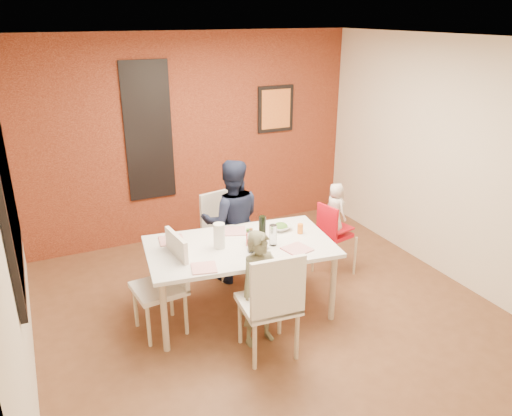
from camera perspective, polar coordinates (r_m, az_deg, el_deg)
name	(u,v)px	position (r m, az deg, el deg)	size (l,w,h in m)	color
ground	(268,311)	(5.32, 1.40, -11.67)	(4.50, 4.50, 0.00)	brown
ceiling	(271,39)	(4.46, 1.73, 18.79)	(4.50, 4.50, 0.02)	silver
wall_back	(193,138)	(6.72, -7.16, 7.93)	(4.50, 0.02, 2.70)	#EFE3C6
wall_front	(448,309)	(3.07, 21.06, -10.67)	(4.50, 0.02, 2.70)	#EFE3C6
wall_left	(7,231)	(4.28, -26.54, -2.32)	(0.02, 4.50, 2.70)	#EFE3C6
wall_right	(448,161)	(6.03, 21.12, 5.05)	(0.02, 4.50, 2.70)	#EFE3C6
brick_accent_wall	(194,138)	(6.70, -7.11, 7.90)	(4.50, 0.02, 2.70)	maroon
picture_window_frame	(7,197)	(4.39, -26.59, 1.10)	(0.05, 1.70, 1.30)	black
picture_window_pane	(9,197)	(4.39, -26.40, 1.13)	(0.02, 1.55, 1.15)	black
glassblock_strip	(148,132)	(6.50, -12.20, 8.51)	(0.55, 0.03, 1.70)	silver
glassblock_surround	(149,132)	(6.50, -12.19, 8.50)	(0.60, 0.03, 1.76)	black
art_print_frame	(276,109)	(7.08, 2.25, 11.25)	(0.54, 0.03, 0.64)	black
art_print_canvas	(276,109)	(7.07, 2.31, 11.23)	(0.44, 0.01, 0.54)	orange
dining_table	(240,251)	(4.99, -1.84, -4.91)	(1.94, 1.24, 0.76)	white
chair_near	(272,300)	(4.39, 1.85, -10.52)	(0.53, 0.53, 1.05)	white
chair_far	(223,228)	(5.89, -3.82, -2.31)	(0.52, 0.52, 0.96)	silver
chair_left	(167,278)	(4.86, -10.16, -7.93)	(0.50, 0.50, 0.98)	white
high_chair	(333,233)	(5.83, 8.78, -2.80)	(0.44, 0.44, 0.89)	red
child_near	(260,289)	(4.59, 0.49, -9.22)	(0.41, 0.27, 1.13)	brown
child_far	(232,221)	(5.61, -2.78, -1.52)	(0.70, 0.54, 1.43)	black
toddler	(335,209)	(5.73, 9.06, -0.08)	(0.29, 0.19, 0.60)	beige
plate_near_left	(204,268)	(4.54, -5.97, -6.82)	(0.22, 0.22, 0.01)	white
plate_far_mid	(234,231)	(5.24, -2.48, -2.65)	(0.23, 0.23, 0.01)	silver
plate_near_right	(297,249)	(4.87, 4.72, -4.70)	(0.24, 0.24, 0.01)	white
plate_far_left	(171,240)	(5.10, -9.65, -3.64)	(0.24, 0.24, 0.01)	white
salad_bowl_a	(258,247)	(4.86, 0.26, -4.43)	(0.19, 0.19, 0.05)	white
salad_bowl_b	(281,227)	(5.29, 2.85, -2.19)	(0.22, 0.22, 0.05)	white
wine_bottle	(262,229)	(4.97, 0.72, -2.42)	(0.07, 0.07, 0.27)	black
wine_glass_a	(251,242)	(4.77, -0.54, -3.91)	(0.07, 0.07, 0.21)	white
wine_glass_b	(273,235)	(4.90, 1.95, -3.12)	(0.08, 0.08, 0.21)	silver
paper_towel_roll	(219,236)	(4.86, -4.23, -3.18)	(0.11, 0.11, 0.25)	silver
condiment_red	(248,239)	(4.91, -0.92, -3.61)	(0.03, 0.03, 0.13)	red
condiment_green	(248,236)	(4.96, -0.91, -3.21)	(0.04, 0.04, 0.15)	#376C24
condiment_brown	(251,236)	(4.96, -0.59, -3.17)	(0.04, 0.04, 0.15)	brown
sippy_cup	(300,229)	(5.20, 5.07, -2.37)	(0.06, 0.06, 0.10)	orange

